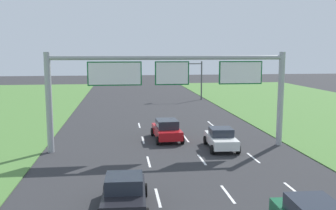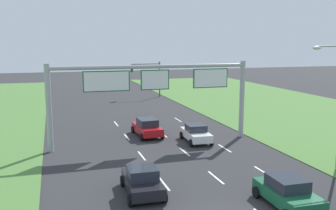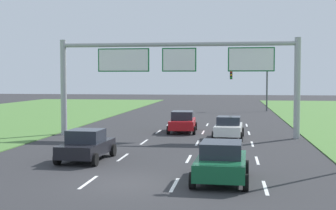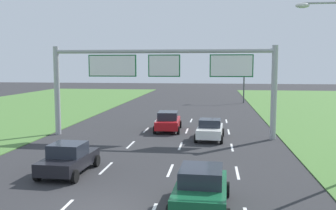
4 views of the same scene
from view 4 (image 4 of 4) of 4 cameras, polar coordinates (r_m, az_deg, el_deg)
lane_dashes_inner_left at (r=18.04m, az=-12.18°, el=-11.94°), size 0.14×44.40×0.01m
lane_dashes_inner_right at (r=17.24m, az=-0.85°, el=-12.65°), size 0.14×44.40×0.01m
lane_dashes_slip at (r=17.14m, az=11.12°, el=-12.89°), size 0.14×44.40×0.01m
car_near_red at (r=28.17m, az=6.42°, el=-3.71°), size 2.20×4.01×1.53m
car_lead_silver at (r=31.66m, az=0.00°, el=-2.48°), size 2.29×4.35×1.64m
car_mid_lane at (r=20.03m, az=-14.91°, el=-7.88°), size 2.27×4.10×1.59m
car_far_ahead at (r=14.89m, az=5.05°, el=-12.50°), size 2.33×4.14×1.61m
sign_gantry at (r=28.61m, az=-0.79°, el=4.92°), size 17.24×0.44×7.00m
traffic_light_mast at (r=55.53m, az=9.52°, el=4.29°), size 4.76×0.49×5.60m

